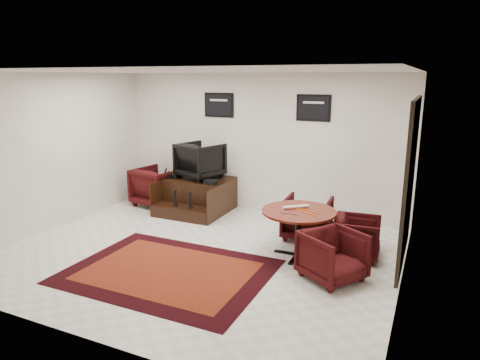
{
  "coord_description": "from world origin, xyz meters",
  "views": [
    {
      "loc": [
        3.23,
        -5.48,
        2.72
      ],
      "look_at": [
        0.3,
        0.9,
        1.02
      ],
      "focal_mm": 32.0,
      "sensor_mm": 36.0,
      "label": 1
    }
  ],
  "objects_px": {
    "shine_podium": "(198,196)",
    "armchair_side": "(157,185)",
    "table_chair_back": "(307,216)",
    "shine_chair": "(200,159)",
    "meeting_table": "(299,216)",
    "table_chair_corner": "(333,253)",
    "table_chair_window": "(357,235)"
  },
  "relations": [
    {
      "from": "table_chair_back",
      "to": "meeting_table",
      "type": "bearing_deg",
      "value": 93.14
    },
    {
      "from": "shine_chair",
      "to": "armchair_side",
      "type": "height_order",
      "value": "shine_chair"
    },
    {
      "from": "shine_chair",
      "to": "table_chair_window",
      "type": "distance_m",
      "value": 3.68
    },
    {
      "from": "shine_podium",
      "to": "armchair_side",
      "type": "distance_m",
      "value": 1.01
    },
    {
      "from": "table_chair_corner",
      "to": "shine_podium",
      "type": "bearing_deg",
      "value": 91.89
    },
    {
      "from": "shine_chair",
      "to": "table_chair_back",
      "type": "relative_size",
      "value": 1.04
    },
    {
      "from": "shine_chair",
      "to": "table_chair_back",
      "type": "height_order",
      "value": "shine_chair"
    },
    {
      "from": "table_chair_window",
      "to": "meeting_table",
      "type": "bearing_deg",
      "value": 107.32
    },
    {
      "from": "meeting_table",
      "to": "table_chair_corner",
      "type": "xyz_separation_m",
      "value": [
        0.66,
        -0.57,
        -0.27
      ]
    },
    {
      "from": "shine_chair",
      "to": "table_chair_back",
      "type": "distance_m",
      "value": 2.68
    },
    {
      "from": "armchair_side",
      "to": "table_chair_back",
      "type": "distance_m",
      "value": 3.54
    },
    {
      "from": "meeting_table",
      "to": "table_chair_corner",
      "type": "height_order",
      "value": "table_chair_corner"
    },
    {
      "from": "table_chair_back",
      "to": "armchair_side",
      "type": "bearing_deg",
      "value": -12.04
    },
    {
      "from": "table_chair_back",
      "to": "table_chair_window",
      "type": "height_order",
      "value": "table_chair_back"
    },
    {
      "from": "shine_podium",
      "to": "table_chair_corner",
      "type": "height_order",
      "value": "table_chair_corner"
    },
    {
      "from": "shine_chair",
      "to": "meeting_table",
      "type": "distance_m",
      "value": 3.02
    },
    {
      "from": "shine_chair",
      "to": "table_chair_corner",
      "type": "distance_m",
      "value": 3.92
    },
    {
      "from": "table_chair_window",
      "to": "table_chair_corner",
      "type": "xyz_separation_m",
      "value": [
        -0.17,
        -0.92,
        0.03
      ]
    },
    {
      "from": "armchair_side",
      "to": "table_chair_back",
      "type": "bearing_deg",
      "value": -179.56
    },
    {
      "from": "armchair_side",
      "to": "meeting_table",
      "type": "relative_size",
      "value": 0.8
    },
    {
      "from": "shine_podium",
      "to": "table_chair_corner",
      "type": "relative_size",
      "value": 1.76
    },
    {
      "from": "armchair_side",
      "to": "shine_podium",
      "type": "bearing_deg",
      "value": -170.09
    },
    {
      "from": "meeting_table",
      "to": "table_chair_window",
      "type": "bearing_deg",
      "value": 22.64
    },
    {
      "from": "shine_podium",
      "to": "table_chair_window",
      "type": "relative_size",
      "value": 1.92
    },
    {
      "from": "table_chair_window",
      "to": "armchair_side",
      "type": "bearing_deg",
      "value": 71.71
    },
    {
      "from": "meeting_table",
      "to": "table_chair_back",
      "type": "bearing_deg",
      "value": 96.21
    },
    {
      "from": "shine_chair",
      "to": "armchair_side",
      "type": "relative_size",
      "value": 0.91
    },
    {
      "from": "table_chair_back",
      "to": "table_chair_corner",
      "type": "relative_size",
      "value": 1.04
    },
    {
      "from": "meeting_table",
      "to": "table_chair_back",
      "type": "distance_m",
      "value": 0.86
    },
    {
      "from": "shine_chair",
      "to": "table_chair_corner",
      "type": "height_order",
      "value": "shine_chair"
    },
    {
      "from": "shine_podium",
      "to": "meeting_table",
      "type": "height_order",
      "value": "meeting_table"
    },
    {
      "from": "armchair_side",
      "to": "table_chair_back",
      "type": "xyz_separation_m",
      "value": [
        3.5,
        -0.55,
        -0.06
      ]
    }
  ]
}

